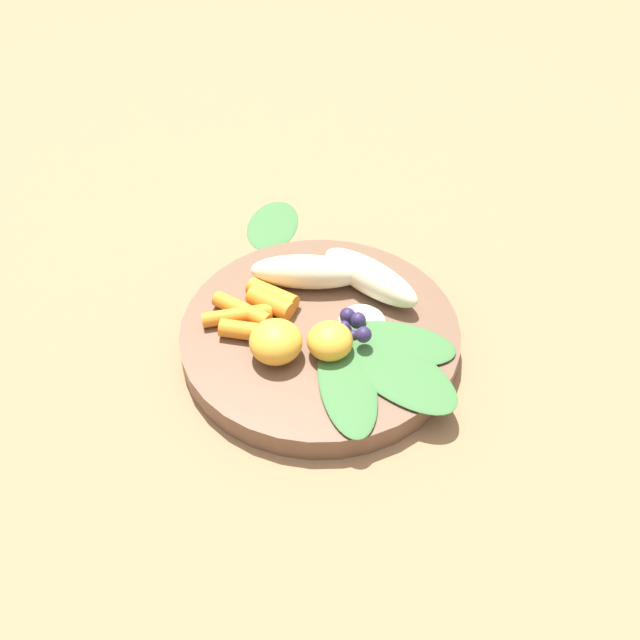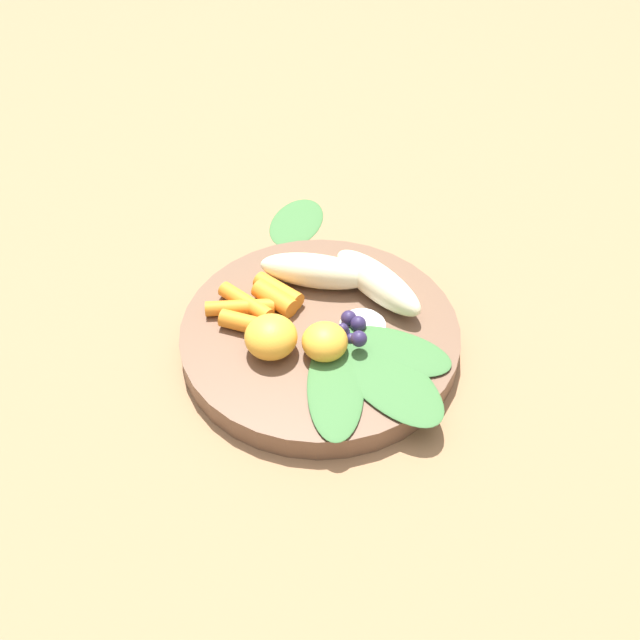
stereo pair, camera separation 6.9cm
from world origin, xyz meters
The scene contains 17 objects.
ground_plane centered at (0.00, 0.00, 0.00)m, with size 2.40×2.40×0.00m, color #99704C.
bowl centered at (0.00, 0.00, 0.01)m, with size 0.26×0.26×0.02m, color brown.
banana_peeled_left centered at (-0.04, 0.05, 0.04)m, with size 0.11×0.03×0.03m, color beige.
banana_peeled_right centered at (0.02, 0.07, 0.04)m, with size 0.11×0.03×0.03m, color beige.
orange_segment_near centered at (0.02, -0.02, 0.04)m, with size 0.04×0.04×0.03m, color #F4A833.
orange_segment_far centered at (-0.02, -0.05, 0.04)m, with size 0.05×0.05×0.04m, color #F4A833.
carrot_front centered at (-0.06, 0.01, 0.03)m, with size 0.02×0.02×0.05m, color orange.
carrot_mid_left centered at (-0.05, 0.00, 0.03)m, with size 0.02×0.02×0.05m, color orange.
carrot_mid_right centered at (-0.07, -0.02, 0.03)m, with size 0.02×0.02×0.06m, color orange.
carrot_rear centered at (-0.07, -0.03, 0.03)m, with size 0.01×0.01×0.06m, color orange.
carrot_small centered at (-0.05, -0.04, 0.03)m, with size 0.02×0.02×0.05m, color orange.
blueberry_pile centered at (0.03, 0.01, 0.03)m, with size 0.05×0.05×0.03m.
coconut_shred_patch centered at (0.03, 0.02, 0.03)m, with size 0.04×0.04×0.00m, color white.
kale_leaf_left centered at (0.05, -0.05, 0.03)m, with size 0.12×0.05×0.01m, color #3D7038.
kale_leaf_right centered at (0.08, -0.02, 0.03)m, with size 0.13×0.06×0.01m, color #3D7038.
kale_leaf_rear centered at (0.07, 0.01, 0.03)m, with size 0.11×0.05×0.01m, color #3D7038.
kale_leaf_stray centered at (-0.13, 0.14, 0.00)m, with size 0.09×0.06×0.01m, color #3D7038.
Camera 2 is at (0.28, -0.40, 0.52)m, focal length 41.96 mm.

